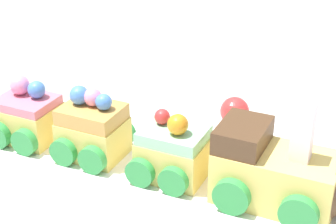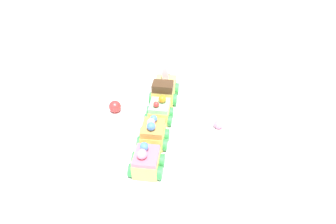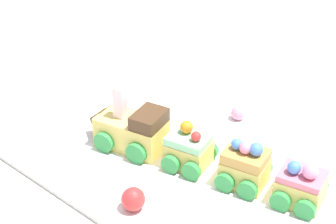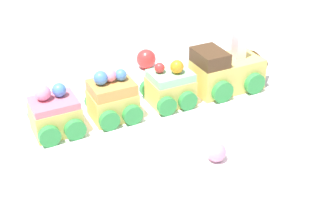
# 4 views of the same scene
# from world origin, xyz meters

# --- Properties ---
(ground_plane) EXTENTS (10.00, 10.00, 0.00)m
(ground_plane) POSITION_xyz_m (0.00, 0.00, 0.00)
(ground_plane) COLOR beige
(display_board) EXTENTS (0.76, 0.42, 0.01)m
(display_board) POSITION_xyz_m (0.00, 0.00, 0.01)
(display_board) COLOR white
(display_board) RESTS_ON ground_plane
(cake_train_locomotive) EXTENTS (0.13, 0.09, 0.09)m
(cake_train_locomotive) POSITION_xyz_m (0.10, 0.07, 0.04)
(cake_train_locomotive) COLOR #EACC66
(cake_train_locomotive) RESTS_ON display_board
(cake_car_mint) EXTENTS (0.07, 0.08, 0.07)m
(cake_car_mint) POSITION_xyz_m (-0.00, 0.05, 0.04)
(cake_car_mint) COLOR #EACC66
(cake_car_mint) RESTS_ON display_board
(cake_car_caramel) EXTENTS (0.07, 0.08, 0.07)m
(cake_car_caramel) POSITION_xyz_m (-0.08, 0.03, 0.04)
(cake_car_caramel) COLOR #EACC66
(cake_car_caramel) RESTS_ON display_board
(cake_car_strawberry) EXTENTS (0.07, 0.08, 0.07)m
(cake_car_strawberry) POSITION_xyz_m (-0.16, 0.01, 0.04)
(cake_car_strawberry) COLOR #EACC66
(cake_car_strawberry) RESTS_ON display_board
(gumball_red) EXTENTS (0.03, 0.03, 0.03)m
(gumball_red) POSITION_xyz_m (-0.01, 0.17, 0.03)
(gumball_red) COLOR red
(gumball_red) RESTS_ON display_board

